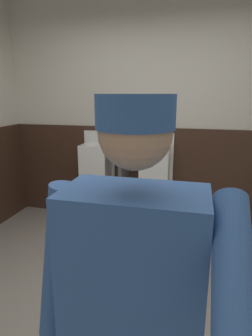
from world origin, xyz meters
TOP-DOWN VIEW (x-y plane):
  - ground_plane at (0.00, 0.00)m, footprint 4.37×4.20m
  - wall_back at (0.00, 1.86)m, footprint 4.37×0.12m
  - wainscot_band_back at (0.00, 1.79)m, footprint 3.77×0.03m
  - urinal_left at (-0.71, 1.64)m, footprint 0.40×0.34m
  - urinal_middle at (0.04, 1.64)m, footprint 0.40×0.34m
  - privacy_divider_panel at (-0.33, 1.57)m, footprint 0.04×0.40m
  - person at (0.35, -0.97)m, footprint 0.63×0.60m

SIDE VIEW (x-z plane):
  - ground_plane at x=0.00m, z-range -0.04..0.00m
  - wainscot_band_back at x=0.00m, z-range 0.00..1.21m
  - urinal_left at x=-0.71m, z-range 0.16..1.40m
  - urinal_middle at x=0.04m, z-range 0.16..1.40m
  - person at x=0.35m, z-range 0.13..1.74m
  - privacy_divider_panel at x=-0.33m, z-range 0.50..1.40m
  - wall_back at x=0.00m, z-range 0.00..2.79m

